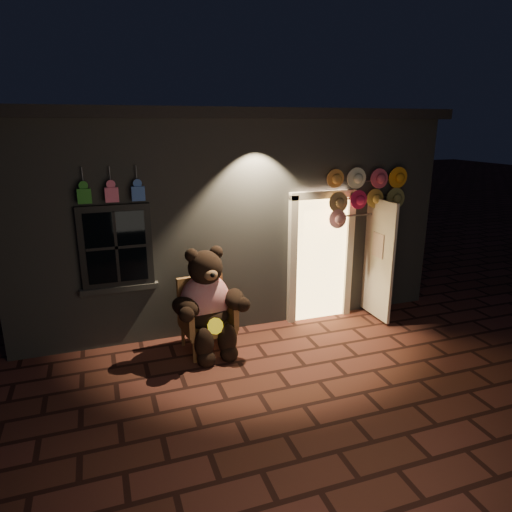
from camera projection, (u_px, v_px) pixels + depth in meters
name	position (u px, v px, depth m)	size (l,w,h in m)	color
ground	(277.00, 371.00, 6.18)	(60.00, 60.00, 0.00)	brown
shop_building	(206.00, 200.00, 9.31)	(7.30, 5.95, 3.51)	slate
wicker_armchair	(205.00, 314.00, 6.71)	(0.80, 0.73, 1.07)	#A76F40
teddy_bear	(208.00, 303.00, 6.52)	(1.16, 0.95, 1.60)	red
hat_rack	(365.00, 195.00, 7.39)	(1.44, 0.22, 2.54)	#59595E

